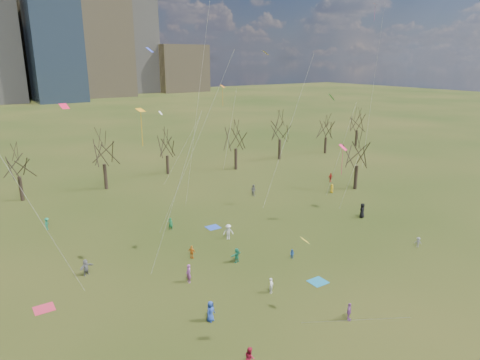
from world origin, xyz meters
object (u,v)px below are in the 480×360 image
blanket_navy (213,227)px  blanket_crimson (44,309)px  blanket_teal (318,282)px  person_2 (250,357)px  person_1 (271,285)px  person_0 (211,311)px  person_4 (192,252)px

blanket_navy → blanket_crimson: size_ratio=1.00×
blanket_teal → person_2: size_ratio=1.01×
blanket_crimson → person_1: (17.29, -8.44, 0.70)m
person_0 → person_2: 6.09m
blanket_navy → person_1: person_1 is taller
blanket_teal → person_0: bearing=179.0°
person_4 → blanket_navy: bearing=-78.4°
blanket_teal → person_2: person_2 is taller
blanket_teal → person_0: (-11.38, 0.20, 0.84)m
blanket_crimson → person_4: person_4 is taller
blanket_navy → person_4: bearing=-134.7°
person_2 → person_4: bearing=-5.3°
blanket_teal → blanket_crimson: (-22.09, 9.33, 0.00)m
blanket_navy → person_2: person_2 is taller
blanket_teal → blanket_crimson: same height
person_2 → person_4: size_ratio=1.09×
blanket_teal → person_1: person_1 is taller
blanket_crimson → person_1: 19.25m
person_1 → person_2: (-7.04, -6.78, 0.08)m
blanket_teal → blanket_navy: same height
person_1 → person_2: person_2 is taller
blanket_navy → person_4: person_4 is taller
person_1 → person_4: 10.26m
blanket_teal → person_1: 4.94m
blanket_navy → person_2: 25.09m
blanket_teal → blanket_navy: bearing=94.9°
blanket_teal → person_1: (-4.80, 0.90, 0.70)m
blanket_teal → blanket_navy: 17.01m
blanket_navy → person_4: (-6.08, -6.15, 0.71)m
person_1 → person_2: size_ratio=0.90×
person_0 → person_2: person_0 is taller
person_1 → blanket_navy: bearing=42.2°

